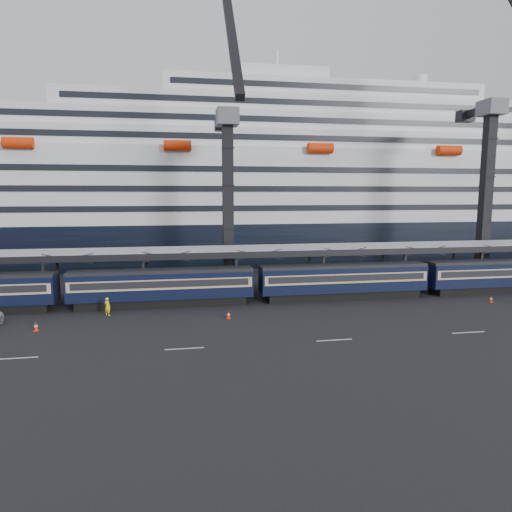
# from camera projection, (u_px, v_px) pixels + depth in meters

# --- Properties ---
(ground) EXTENTS (260.00, 260.00, 0.00)m
(ground) POSITION_uv_depth(u_px,v_px,m) (461.00, 319.00, 43.18)
(ground) COLOR black
(ground) RESTS_ON ground
(train) EXTENTS (133.05, 3.00, 4.05)m
(train) POSITION_uv_depth(u_px,v_px,m) (371.00, 278.00, 51.86)
(train) COLOR black
(train) RESTS_ON ground
(canopy) EXTENTS (130.00, 6.25, 5.53)m
(canopy) POSITION_uv_depth(u_px,v_px,m) (394.00, 247.00, 56.13)
(canopy) COLOR gray
(canopy) RESTS_ON ground
(cruise_ship) EXTENTS (214.09, 28.84, 34.00)m
(cruise_ship) POSITION_uv_depth(u_px,v_px,m) (312.00, 190.00, 86.21)
(cruise_ship) COLOR black
(cruise_ship) RESTS_ON ground
(crane_dark_near) EXTENTS (4.50, 17.75, 35.08)m
(crane_dark_near) POSITION_uv_depth(u_px,v_px,m) (228.00, 192.00, 56.32)
(crane_dark_near) COLOR #494C51
(crane_dark_near) RESTS_ON ground
(crane_dark_mid) EXTENTS (4.50, 18.24, 39.64)m
(crane_dark_mid) POSITION_uv_depth(u_px,v_px,m) (489.00, 182.00, 61.07)
(crane_dark_mid) COLOR #494C51
(crane_dark_mid) RESTS_ON ground
(worker) EXTENTS (0.78, 0.71, 1.79)m
(worker) POSITION_uv_depth(u_px,v_px,m) (107.00, 306.00, 44.27)
(worker) COLOR #FBF50D
(worker) RESTS_ON ground
(traffic_cone_b) EXTENTS (0.41, 0.41, 0.82)m
(traffic_cone_b) POSITION_uv_depth(u_px,v_px,m) (36.00, 326.00, 39.34)
(traffic_cone_b) COLOR red
(traffic_cone_b) RESTS_ON ground
(traffic_cone_c) EXTENTS (0.37, 0.37, 0.75)m
(traffic_cone_c) POSITION_uv_depth(u_px,v_px,m) (228.00, 315.00, 43.24)
(traffic_cone_c) COLOR red
(traffic_cone_c) RESTS_ON ground
(traffic_cone_d) EXTENTS (0.37, 0.37, 0.74)m
(traffic_cone_d) POSITION_uv_depth(u_px,v_px,m) (491.00, 299.00, 49.74)
(traffic_cone_d) COLOR red
(traffic_cone_d) RESTS_ON ground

